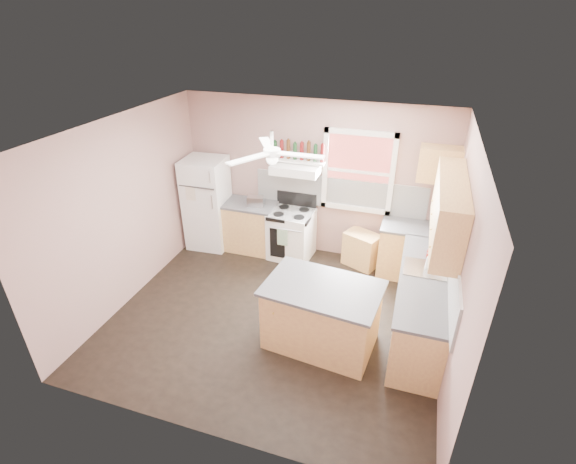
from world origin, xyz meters
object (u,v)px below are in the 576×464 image
(stove, at_px, (291,234))
(island, at_px, (321,317))
(refrigerator, at_px, (207,203))
(toaster, at_px, (256,201))
(cart, at_px, (361,250))

(stove, distance_m, island, 2.22)
(refrigerator, xyz_separation_m, island, (2.60, -1.92, -0.40))
(refrigerator, distance_m, stove, 1.62)
(refrigerator, height_order, stove, refrigerator)
(toaster, xyz_separation_m, stove, (0.64, 0.03, -0.56))
(refrigerator, height_order, cart, refrigerator)
(island, bearing_deg, toaster, 136.84)
(toaster, relative_size, cart, 0.50)
(refrigerator, xyz_separation_m, cart, (2.80, 0.14, -0.55))
(refrigerator, height_order, island, refrigerator)
(stove, distance_m, cart, 1.24)
(toaster, xyz_separation_m, cart, (1.87, 0.12, -0.71))
(stove, height_order, island, same)
(refrigerator, relative_size, stove, 1.93)
(toaster, bearing_deg, island, -60.64)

